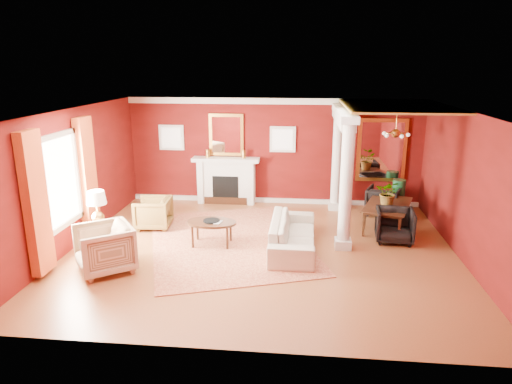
# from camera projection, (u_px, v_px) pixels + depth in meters

# --- Properties ---
(ground) EXTENTS (8.00, 8.00, 0.00)m
(ground) POSITION_uv_depth(u_px,v_px,m) (262.00, 250.00, 9.59)
(ground) COLOR brown
(ground) RESTS_ON ground
(room_shell) EXTENTS (8.04, 7.04, 2.92)m
(room_shell) POSITION_uv_depth(u_px,v_px,m) (262.00, 156.00, 9.04)
(room_shell) COLOR #620E0D
(room_shell) RESTS_ON ground
(fireplace) EXTENTS (1.85, 0.42, 1.29)m
(fireplace) POSITION_uv_depth(u_px,v_px,m) (226.00, 180.00, 12.71)
(fireplace) COLOR silver
(fireplace) RESTS_ON ground
(overmantel_mirror) EXTENTS (0.95, 0.07, 1.15)m
(overmantel_mirror) POSITION_uv_depth(u_px,v_px,m) (226.00, 135.00, 12.50)
(overmantel_mirror) COLOR gold
(overmantel_mirror) RESTS_ON fireplace
(flank_window_left) EXTENTS (0.70, 0.07, 0.70)m
(flank_window_left) POSITION_uv_depth(u_px,v_px,m) (171.00, 137.00, 12.69)
(flank_window_left) COLOR silver
(flank_window_left) RESTS_ON room_shell
(flank_window_right) EXTENTS (0.70, 0.07, 0.70)m
(flank_window_right) POSITION_uv_depth(u_px,v_px,m) (283.00, 139.00, 12.39)
(flank_window_right) COLOR silver
(flank_window_right) RESTS_ON room_shell
(left_window) EXTENTS (0.21, 2.55, 2.60)m
(left_window) POSITION_uv_depth(u_px,v_px,m) (63.00, 188.00, 9.01)
(left_window) COLOR white
(left_window) RESTS_ON room_shell
(column_front) EXTENTS (0.36, 0.36, 2.80)m
(column_front) POSITION_uv_depth(u_px,v_px,m) (346.00, 183.00, 9.32)
(column_front) COLOR silver
(column_front) RESTS_ON ground
(column_back) EXTENTS (0.36, 0.36, 2.80)m
(column_back) POSITION_uv_depth(u_px,v_px,m) (337.00, 157.00, 11.90)
(column_back) COLOR silver
(column_back) RESTS_ON ground
(header_beam) EXTENTS (0.30, 3.20, 0.32)m
(header_beam) POSITION_uv_depth(u_px,v_px,m) (343.00, 116.00, 10.53)
(header_beam) COLOR silver
(header_beam) RESTS_ON column_front
(amber_ceiling) EXTENTS (2.30, 3.40, 0.04)m
(amber_ceiling) POSITION_uv_depth(u_px,v_px,m) (396.00, 106.00, 10.20)
(amber_ceiling) COLOR gold
(amber_ceiling) RESTS_ON room_shell
(dining_mirror) EXTENTS (1.30, 0.07, 1.70)m
(dining_mirror) POSITION_uv_depth(u_px,v_px,m) (382.00, 150.00, 12.19)
(dining_mirror) COLOR gold
(dining_mirror) RESTS_ON room_shell
(chandelier) EXTENTS (0.60, 0.62, 0.75)m
(chandelier) POSITION_uv_depth(u_px,v_px,m) (396.00, 133.00, 10.41)
(chandelier) COLOR #BB8B3A
(chandelier) RESTS_ON room_shell
(crown_trim) EXTENTS (8.00, 0.08, 0.16)m
(crown_trim) POSITION_uv_depth(u_px,v_px,m) (274.00, 101.00, 12.13)
(crown_trim) COLOR silver
(crown_trim) RESTS_ON room_shell
(base_trim) EXTENTS (8.00, 0.08, 0.12)m
(base_trim) POSITION_uv_depth(u_px,v_px,m) (273.00, 200.00, 12.88)
(base_trim) COLOR silver
(base_trim) RESTS_ON ground
(rug) EXTENTS (4.50, 5.18, 0.02)m
(rug) POSITION_uv_depth(u_px,v_px,m) (229.00, 241.00, 10.05)
(rug) COLOR maroon
(rug) RESTS_ON ground
(sofa) EXTENTS (0.70, 2.31, 0.90)m
(sofa) POSITION_uv_depth(u_px,v_px,m) (293.00, 229.00, 9.53)
(sofa) COLOR beige
(sofa) RESTS_ON ground
(armchair_leopard) EXTENTS (0.79, 0.84, 0.81)m
(armchair_leopard) POSITION_uv_depth(u_px,v_px,m) (153.00, 212.00, 10.80)
(armchair_leopard) COLOR black
(armchair_leopard) RESTS_ON ground
(armchair_stripe) EXTENTS (1.30, 1.31, 0.99)m
(armchair_stripe) POSITION_uv_depth(u_px,v_px,m) (104.00, 246.00, 8.51)
(armchair_stripe) COLOR tan
(armchair_stripe) RESTS_ON ground
(coffee_table) EXTENTS (1.06, 1.06, 0.53)m
(coffee_table) POSITION_uv_depth(u_px,v_px,m) (212.00, 224.00, 9.75)
(coffee_table) COLOR black
(coffee_table) RESTS_ON ground
(coffee_book) EXTENTS (0.18, 0.05, 0.24)m
(coffee_book) POSITION_uv_depth(u_px,v_px,m) (213.00, 217.00, 9.66)
(coffee_book) COLOR black
(coffee_book) RESTS_ON coffee_table
(side_table) EXTENTS (0.54, 0.54, 1.34)m
(side_table) POSITION_uv_depth(u_px,v_px,m) (98.00, 213.00, 9.19)
(side_table) COLOR black
(side_table) RESTS_ON ground
(dining_table) EXTENTS (1.10, 1.80, 0.95)m
(dining_table) POSITION_uv_depth(u_px,v_px,m) (389.00, 209.00, 10.74)
(dining_table) COLOR black
(dining_table) RESTS_ON ground
(dining_chair_near) EXTENTS (0.84, 0.80, 0.81)m
(dining_chair_near) POSITION_uv_depth(u_px,v_px,m) (395.00, 224.00, 9.97)
(dining_chair_near) COLOR black
(dining_chair_near) RESTS_ON ground
(dining_chair_far) EXTENTS (0.98, 0.95, 0.80)m
(dining_chair_far) POSITION_uv_depth(u_px,v_px,m) (383.00, 200.00, 11.75)
(dining_chair_far) COLOR black
(dining_chair_far) RESTS_ON ground
(green_urn) EXTENTS (0.37, 0.37, 0.89)m
(green_urn) POSITION_uv_depth(u_px,v_px,m) (398.00, 199.00, 11.98)
(green_urn) COLOR #164524
(green_urn) RESTS_ON ground
(potted_plant) EXTENTS (0.71, 0.75, 0.47)m
(potted_plant) POSITION_uv_depth(u_px,v_px,m) (390.00, 181.00, 10.48)
(potted_plant) COLOR #26591E
(potted_plant) RESTS_ON dining_table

